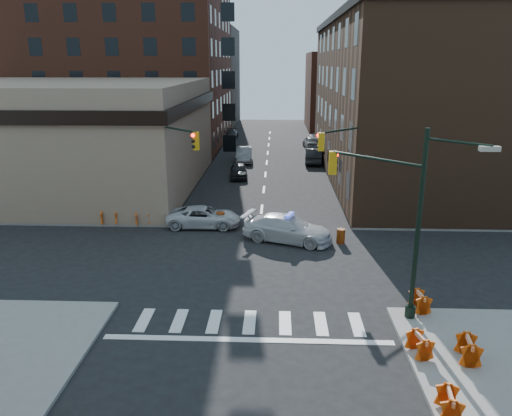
# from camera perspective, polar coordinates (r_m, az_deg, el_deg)

# --- Properties ---
(ground) EXTENTS (140.00, 140.00, 0.00)m
(ground) POSITION_cam_1_polar(r_m,az_deg,el_deg) (27.72, 0.02, -6.04)
(ground) COLOR black
(ground) RESTS_ON ground
(sidewalk_nw) EXTENTS (34.00, 54.50, 0.15)m
(sidewalk_nw) POSITION_cam_1_polar(r_m,az_deg,el_deg) (63.98, -19.85, 5.96)
(sidewalk_nw) COLOR gray
(sidewalk_nw) RESTS_ON ground
(sidewalk_ne) EXTENTS (34.00, 54.50, 0.15)m
(sidewalk_ne) POSITION_cam_1_polar(r_m,az_deg,el_deg) (63.22, 22.77, 5.54)
(sidewalk_ne) COLOR gray
(sidewalk_ne) RESTS_ON ground
(bank_building) EXTENTS (22.00, 22.00, 9.00)m
(bank_building) POSITION_cam_1_polar(r_m,az_deg,el_deg) (46.21, -20.84, 7.77)
(bank_building) COLOR #89715A
(bank_building) RESTS_ON ground
(apartment_block) EXTENTS (25.00, 25.00, 24.00)m
(apartment_block) POSITION_cam_1_polar(r_m,az_deg,el_deg) (68.47, -14.88, 17.05)
(apartment_block) COLOR #5B2A1C
(apartment_block) RESTS_ON ground
(commercial_row_ne) EXTENTS (14.00, 34.00, 14.00)m
(commercial_row_ne) POSITION_cam_1_polar(r_m,az_deg,el_deg) (49.69, 16.63, 11.59)
(commercial_row_ne) COLOR #472D1C
(commercial_row_ne) RESTS_ON ground
(filler_nw) EXTENTS (20.00, 18.00, 16.00)m
(filler_nw) POSITION_cam_1_polar(r_m,az_deg,el_deg) (89.29, -8.92, 14.53)
(filler_nw) COLOR brown
(filler_nw) RESTS_ON ground
(filler_ne) EXTENTS (16.00, 16.00, 12.00)m
(filler_ne) POSITION_cam_1_polar(r_m,az_deg,el_deg) (84.72, 11.46, 12.96)
(filler_ne) COLOR #5B2A1C
(filler_ne) RESTS_ON ground
(signal_pole_se) EXTENTS (5.40, 5.27, 8.00)m
(signal_pole_se) POSITION_cam_1_polar(r_m,az_deg,el_deg) (21.53, 15.67, -0.31)
(signal_pole_se) COLOR black
(signal_pole_se) RESTS_ON sidewalk_se
(signal_pole_nw) EXTENTS (3.58, 3.67, 8.00)m
(signal_pole_nw) POSITION_cam_1_polar(r_m,az_deg,el_deg) (32.31, -10.05, 5.00)
(signal_pole_nw) COLOR black
(signal_pole_nw) RESTS_ON sidewalk_nw
(signal_pole_ne) EXTENTS (3.67, 3.58, 8.00)m
(signal_pole_ne) POSITION_cam_1_polar(r_m,az_deg,el_deg) (31.94, 10.98, 4.82)
(signal_pole_ne) COLOR black
(signal_pole_ne) RESTS_ON sidewalk_ne
(tree_ne_near) EXTENTS (3.00, 3.00, 4.85)m
(tree_ne_near) POSITION_cam_1_polar(r_m,az_deg,el_deg) (52.49, 9.52, 8.39)
(tree_ne_near) COLOR black
(tree_ne_near) RESTS_ON sidewalk_ne
(tree_ne_far) EXTENTS (3.00, 3.00, 4.85)m
(tree_ne_far) POSITION_cam_1_polar(r_m,az_deg,el_deg) (60.37, 8.61, 9.45)
(tree_ne_far) COLOR black
(tree_ne_far) RESTS_ON sidewalk_ne
(police_car) EXTENTS (5.95, 3.98, 1.60)m
(police_car) POSITION_cam_1_polar(r_m,az_deg,el_deg) (30.48, 3.64, -2.36)
(police_car) COLOR silver
(police_car) RESTS_ON ground
(pickup) EXTENTS (4.91, 2.30, 1.36)m
(pickup) POSITION_cam_1_polar(r_m,az_deg,el_deg) (33.27, -6.00, -1.01)
(pickup) COLOR silver
(pickup) RESTS_ON ground
(parked_car_wnear) EXTENTS (1.97, 4.14, 1.37)m
(parked_car_wnear) POSITION_cam_1_polar(r_m,az_deg,el_deg) (47.21, -2.00, 4.27)
(parked_car_wnear) COLOR black
(parked_car_wnear) RESTS_ON ground
(parked_car_wfar) EXTENTS (1.93, 4.94, 1.60)m
(parked_car_wfar) POSITION_cam_1_polar(r_m,az_deg,el_deg) (54.94, -1.37, 6.12)
(parked_car_wfar) COLOR gray
(parked_car_wfar) RESTS_ON ground
(parked_car_wdeep) EXTENTS (2.14, 4.62, 1.31)m
(parked_car_wdeep) POSITION_cam_1_polar(r_m,az_deg,el_deg) (71.65, -2.92, 8.39)
(parked_car_wdeep) COLOR black
(parked_car_wdeep) RESTS_ON ground
(parked_car_enear) EXTENTS (2.20, 5.08, 1.63)m
(parked_car_enear) POSITION_cam_1_polar(r_m,az_deg,el_deg) (54.49, 6.67, 5.94)
(parked_car_enear) COLOR black
(parked_car_enear) RESTS_ON ground
(parked_car_efar) EXTENTS (2.20, 4.76, 1.58)m
(parked_car_efar) POSITION_cam_1_polar(r_m,az_deg,el_deg) (64.40, 6.37, 7.53)
(parked_car_efar) COLOR #9CA0A5
(parked_car_efar) RESTS_ON ground
(pedestrian_a) EXTENTS (0.66, 0.53, 1.57)m
(pedestrian_a) POSITION_cam_1_polar(r_m,az_deg,el_deg) (35.42, -16.17, -0.08)
(pedestrian_a) COLOR black
(pedestrian_a) RESTS_ON sidewalk_nw
(pedestrian_b) EXTENTS (1.08, 0.96, 1.85)m
(pedestrian_b) POSITION_cam_1_polar(r_m,az_deg,el_deg) (37.61, -17.23, 1.00)
(pedestrian_b) COLOR black
(pedestrian_b) RESTS_ON sidewalk_nw
(pedestrian_c) EXTENTS (1.23, 1.04, 1.98)m
(pedestrian_c) POSITION_cam_1_polar(r_m,az_deg,el_deg) (38.48, -17.94, 1.37)
(pedestrian_c) COLOR #1E222D
(pedestrian_c) RESTS_ON sidewalk_nw
(barrel_road) EXTENTS (0.56, 0.56, 0.90)m
(barrel_road) POSITION_cam_1_polar(r_m,az_deg,el_deg) (30.61, 9.67, -3.18)
(barrel_road) COLOR #CD6009
(barrel_road) RESTS_ON ground
(barrel_bank) EXTENTS (0.74, 0.74, 1.03)m
(barrel_bank) POSITION_cam_1_polar(r_m,az_deg,el_deg) (33.08, -4.09, -1.37)
(barrel_bank) COLOR #D34909
(barrel_bank) RESTS_ON ground
(barricade_se_a) EXTENTS (0.67, 1.14, 0.81)m
(barricade_se_a) POSITION_cam_1_polar(r_m,az_deg,el_deg) (23.16, 18.22, -10.13)
(barricade_se_a) COLOR #C85009
(barricade_se_a) RESTS_ON sidewalk_se
(barricade_se_b) EXTENTS (0.73, 1.23, 0.87)m
(barricade_se_b) POSITION_cam_1_polar(r_m,az_deg,el_deg) (20.20, 23.10, -14.69)
(barricade_se_b) COLOR #BE4C08
(barricade_se_b) RESTS_ON sidewalk_se
(barricade_se_c) EXTENTS (0.76, 1.18, 0.81)m
(barricade_se_c) POSITION_cam_1_polar(r_m,az_deg,el_deg) (19.95, 18.18, -14.64)
(barricade_se_c) COLOR red
(barricade_se_c) RESTS_ON sidewalk_se
(barricade_se_d) EXTENTS (0.69, 1.16, 0.82)m
(barricade_se_d) POSITION_cam_1_polar(r_m,az_deg,el_deg) (17.33, 21.21, -20.16)
(barricade_se_d) COLOR #EF370B
(barricade_se_d) RESTS_ON sidewalk_se
(barricade_nw_a) EXTENTS (1.19, 0.81, 0.82)m
(barricade_nw_a) POSITION_cam_1_polar(r_m,az_deg,el_deg) (34.04, -12.83, -1.15)
(barricade_nw_a) COLOR #CB6709
(barricade_nw_a) RESTS_ON sidewalk_nw
(barricade_nw_b) EXTENTS (1.31, 0.76, 0.94)m
(barricade_nw_b) POSITION_cam_1_polar(r_m,az_deg,el_deg) (34.66, -16.36, -0.99)
(barricade_nw_b) COLOR #BF4D09
(barricade_nw_b) RESTS_ON sidewalk_nw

